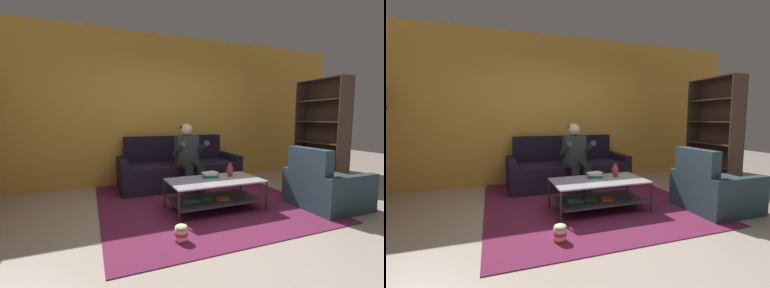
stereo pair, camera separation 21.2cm
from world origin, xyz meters
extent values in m
plane|color=#B9A89C|center=(0.00, 0.00, 0.00)|extent=(16.80, 16.80, 0.00)
cube|color=gold|center=(0.00, 2.46, 1.45)|extent=(8.40, 0.12, 2.90)
cube|color=black|center=(0.14, 1.89, 0.23)|extent=(1.95, 0.86, 0.45)
cube|color=black|center=(0.14, 2.23, 0.69)|extent=(1.95, 0.18, 0.48)
cube|color=black|center=(-0.90, 1.89, 0.29)|extent=(0.13, 0.86, 0.57)
cube|color=black|center=(1.18, 1.89, 0.29)|extent=(0.13, 0.86, 0.57)
cylinder|color=#202628|center=(0.04, 1.15, 0.23)|extent=(0.14, 0.14, 0.45)
cylinder|color=#202628|center=(0.24, 1.15, 0.23)|extent=(0.14, 0.14, 0.45)
cylinder|color=#202628|center=(0.04, 1.33, 0.50)|extent=(0.14, 0.42, 0.14)
cylinder|color=#202628|center=(0.24, 1.33, 0.50)|extent=(0.14, 0.42, 0.14)
cube|color=#313538|center=(0.14, 1.54, 0.72)|extent=(0.38, 0.22, 0.53)
cylinder|color=#313538|center=(-0.06, 1.36, 0.77)|extent=(0.09, 0.49, 0.31)
cylinder|color=#313538|center=(0.35, 1.36, 0.77)|extent=(0.09, 0.49, 0.31)
sphere|color=beige|center=(0.14, 1.54, 1.09)|extent=(0.21, 0.21, 0.21)
ellipsoid|color=black|center=(0.14, 1.56, 1.11)|extent=(0.21, 0.21, 0.13)
cube|color=silver|center=(0.18, 0.54, 0.42)|extent=(1.29, 0.68, 0.02)
cube|color=#383B40|center=(0.18, 0.54, 0.15)|extent=(1.19, 0.62, 0.02)
cylinder|color=#2B2734|center=(-0.45, 0.21, 0.22)|extent=(0.03, 0.03, 0.43)
cylinder|color=#2B2734|center=(0.81, 0.21, 0.22)|extent=(0.03, 0.03, 0.43)
cylinder|color=#2B2734|center=(-0.45, 0.86, 0.22)|extent=(0.03, 0.03, 0.43)
cylinder|color=#2B2734|center=(0.81, 0.86, 0.22)|extent=(0.03, 0.03, 0.43)
cube|color=teal|center=(-0.17, 0.51, 0.17)|extent=(0.21, 0.11, 0.02)
cube|color=#3A8745|center=(0.05, 0.53, 0.17)|extent=(0.17, 0.14, 0.03)
cube|color=orange|center=(0.27, 0.46, 0.17)|extent=(0.19, 0.19, 0.02)
cube|color=#691F43|center=(0.16, 1.11, 0.01)|extent=(3.00, 3.36, 0.01)
cube|color=#7F5B5B|center=(0.16, 1.11, 0.01)|extent=(1.65, 1.85, 0.00)
ellipsoid|color=maroon|center=(0.48, 0.63, 0.52)|extent=(0.10, 0.10, 0.17)
cylinder|color=maroon|center=(0.48, 0.63, 0.61)|extent=(0.04, 0.04, 0.04)
cube|color=teal|center=(0.17, 0.66, 0.44)|extent=(0.18, 0.14, 0.02)
cube|color=#37844A|center=(0.17, 0.65, 0.46)|extent=(0.22, 0.15, 0.02)
cube|color=silver|center=(0.16, 0.66, 0.49)|extent=(0.21, 0.18, 0.02)
cube|color=silver|center=(0.16, 0.65, 0.51)|extent=(0.23, 0.16, 0.02)
cube|color=#4A362B|center=(2.76, 1.59, 1.01)|extent=(0.33, 0.03, 2.02)
cube|color=#4A362B|center=(2.74, 0.58, 1.01)|extent=(0.33, 0.03, 2.02)
cube|color=#4A362B|center=(2.91, 1.08, 1.01)|extent=(0.04, 1.03, 2.02)
cube|color=#4A362B|center=(2.75, 1.08, 0.01)|extent=(0.35, 1.00, 0.02)
cube|color=#4A362B|center=(2.75, 1.08, 0.40)|extent=(0.35, 1.00, 0.02)
cube|color=#4A362B|center=(2.75, 1.08, 0.81)|extent=(0.35, 1.00, 0.02)
cube|color=#4A362B|center=(2.75, 1.08, 1.21)|extent=(0.35, 1.00, 0.02)
cube|color=#4A362B|center=(2.75, 1.08, 1.62)|extent=(0.35, 1.00, 0.02)
cube|color=#4A362B|center=(2.75, 1.08, 2.01)|extent=(0.35, 1.00, 0.02)
cube|color=red|center=(2.73, 1.55, 0.16)|extent=(0.23, 0.04, 0.27)
cube|color=orange|center=(2.73, 1.51, 0.16)|extent=(0.23, 0.05, 0.28)
cube|color=teal|center=(2.76, 1.46, 0.19)|extent=(0.30, 0.04, 0.34)
cube|color=teal|center=(2.76, 1.41, 0.16)|extent=(0.30, 0.05, 0.29)
cube|color=#768FAF|center=(2.75, 1.35, 0.18)|extent=(0.29, 0.05, 0.32)
cube|color=teal|center=(2.74, 1.30, 0.12)|extent=(0.26, 0.04, 0.21)
cube|color=olive|center=(2.72, 1.25, 0.14)|extent=(0.23, 0.04, 0.24)
cube|color=olive|center=(2.74, 1.21, 0.16)|extent=(0.26, 0.04, 0.27)
cube|color=gold|center=(2.75, 1.16, 0.13)|extent=(0.29, 0.03, 0.23)
cube|color=orange|center=(2.76, 1.13, 0.13)|extent=(0.30, 0.04, 0.21)
cube|color=#68A1B8|center=(2.73, 1.09, 0.18)|extent=(0.25, 0.05, 0.32)
cube|color=orange|center=(2.73, 1.03, 0.13)|extent=(0.25, 0.05, 0.21)
cube|color=#293E4A|center=(1.76, 0.05, 0.22)|extent=(0.88, 0.65, 0.43)
cube|color=#293E4A|center=(1.40, 0.05, 0.65)|extent=(0.16, 0.65, 0.44)
cube|color=#293E4A|center=(1.76, -0.33, 0.27)|extent=(0.88, 0.11, 0.53)
cube|color=#293E4A|center=(1.76, 0.43, 0.27)|extent=(0.88, 0.11, 0.53)
cylinder|color=red|center=(-0.57, -0.18, 0.02)|extent=(0.14, 0.14, 0.04)
cylinder|color=white|center=(-0.57, -0.18, 0.06)|extent=(0.14, 0.14, 0.04)
cylinder|color=red|center=(-0.57, -0.18, 0.09)|extent=(0.14, 0.14, 0.04)
cylinder|color=white|center=(-0.57, -0.18, 0.13)|extent=(0.14, 0.14, 0.04)
ellipsoid|color=beige|center=(-0.57, -0.18, 0.17)|extent=(0.13, 0.13, 0.05)
camera|label=1|loc=(-1.42, -2.59, 1.29)|focal=24.00mm
camera|label=2|loc=(-1.22, -2.66, 1.29)|focal=24.00mm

